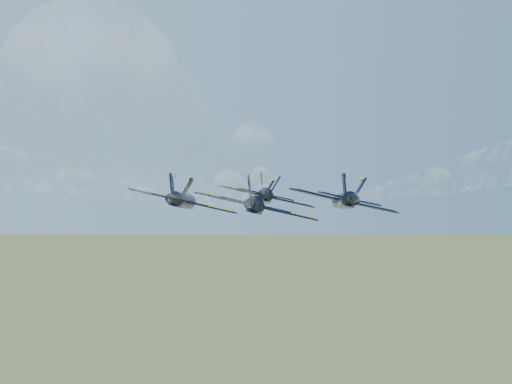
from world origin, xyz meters
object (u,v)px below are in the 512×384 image
object	(u,v)px
jet_slot	(256,206)
jet_lead	(266,196)
jet_left	(183,200)
jet_right	(344,200)

from	to	relation	value
jet_slot	jet_lead	bearing A→B (deg)	88.00
jet_lead	jet_slot	world-z (taller)	same
jet_lead	jet_slot	size ratio (longest dim) A/B	1.00
jet_left	jet_right	distance (m)	21.64
jet_lead	jet_slot	xyz separation A→B (m)	(-8.55, -21.64, 0.00)
jet_slot	jet_left	bearing A→B (deg)	132.50
jet_lead	jet_right	size ratio (longest dim) A/B	1.00
jet_lead	jet_left	world-z (taller)	same
jet_lead	jet_left	size ratio (longest dim) A/B	1.00
jet_lead	jet_left	xyz separation A→B (m)	(-14.44, -7.73, 0.00)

